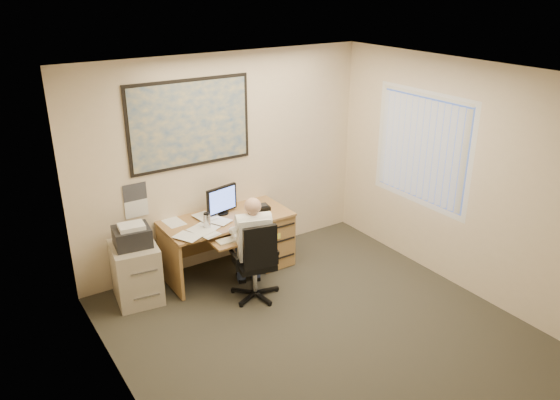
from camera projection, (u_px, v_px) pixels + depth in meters
room_shell at (336, 223)px, 5.17m from camera, size 4.00×4.50×2.70m
desk at (249, 233)px, 7.05m from camera, size 1.60×0.97×1.11m
world_map at (190, 124)px, 6.46m from camera, size 1.56×0.03×1.06m
wall_calendar at (136, 200)px, 6.40m from camera, size 0.28×0.01×0.42m
window_blinds at (421, 149)px, 6.71m from camera, size 0.06×1.40×1.30m
filing_cabinet at (136, 267)px, 6.28m from camera, size 0.57×0.65×0.96m
office_chair at (257, 276)px, 6.35m from camera, size 0.70×0.70×0.99m
person at (253, 248)px, 6.28m from camera, size 0.72×0.85×1.24m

